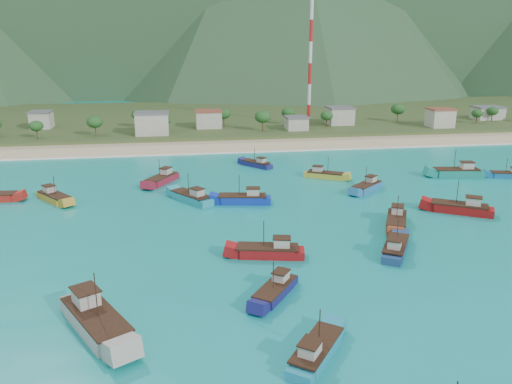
{
  "coord_description": "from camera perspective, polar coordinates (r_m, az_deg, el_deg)",
  "views": [
    {
      "loc": [
        -15.82,
        -74.27,
        30.7
      ],
      "look_at": [
        -1.55,
        18.0,
        3.0
      ],
      "focal_mm": 35.0,
      "sensor_mm": 36.0,
      "label": 1
    }
  ],
  "objects": [
    {
      "name": "boat_10",
      "position": [
        120.29,
        7.84,
        1.89
      ],
      "size": [
        9.56,
        7.14,
        5.57
      ],
      "rotation": [
        0.0,
        0.0,
        4.19
      ],
      "color": "gold",
      "rests_on": "ground"
    },
    {
      "name": "beach",
      "position": [
        157.11,
        -2.85,
        5.24
      ],
      "size": [
        400.0,
        18.0,
        1.2
      ],
      "primitive_type": "cube",
      "color": "beige",
      "rests_on": "ground"
    },
    {
      "name": "ground",
      "position": [
        81.91,
        3.01,
        -5.51
      ],
      "size": [
        600.0,
        600.0,
        0.0
      ],
      "primitive_type": "plane",
      "color": "#0C7784",
      "rests_on": "ground"
    },
    {
      "name": "vegetation",
      "position": [
        179.37,
        -4.61,
        8.29
      ],
      "size": [
        274.03,
        25.56,
        8.98
      ],
      "color": "#235623",
      "rests_on": "ground"
    },
    {
      "name": "surf_line",
      "position": [
        147.86,
        -2.46,
        4.53
      ],
      "size": [
        400.0,
        2.5,
        0.08
      ],
      "primitive_type": "cube",
      "color": "white",
      "rests_on": "ground"
    },
    {
      "name": "land",
      "position": [
        217.03,
        -4.57,
        8.34
      ],
      "size": [
        400.0,
        110.0,
        2.4
      ],
      "primitive_type": "cube",
      "color": "#385123",
      "rests_on": "ground"
    },
    {
      "name": "boat_16",
      "position": [
        109.57,
        -22.09,
        -0.63
      ],
      "size": [
        8.43,
        9.63,
        5.87
      ],
      "rotation": [
        0.0,
        0.0,
        3.81
      ],
      "color": "gold",
      "rests_on": "ground"
    },
    {
      "name": "boat_2",
      "position": [
        102.06,
        22.34,
        -1.78
      ],
      "size": [
        11.36,
        8.75,
        6.67
      ],
      "rotation": [
        0.0,
        0.0,
        1.02
      ],
      "color": "maroon",
      "rests_on": "ground"
    },
    {
      "name": "village",
      "position": [
        179.65,
        -2.67,
        8.18
      ],
      "size": [
        206.27,
        27.59,
        7.47
      ],
      "color": "beige",
      "rests_on": "ground"
    },
    {
      "name": "boat_1",
      "position": [
        134.07,
        26.86,
        1.71
      ],
      "size": [
        8.96,
        4.67,
        5.08
      ],
      "rotation": [
        0.0,
        0.0,
        1.31
      ],
      "color": "#1164A0",
      "rests_on": "ground"
    },
    {
      "name": "boat_24",
      "position": [
        75.5,
        1.5,
        -6.88
      ],
      "size": [
        10.74,
        5.17,
        6.1
      ],
      "rotation": [
        0.0,
        0.0,
        1.36
      ],
      "color": "maroon",
      "rests_on": "ground"
    },
    {
      "name": "boat_0",
      "position": [
        101.98,
        -7.4,
        -0.7
      ],
      "size": [
        8.8,
        10.42,
        6.28
      ],
      "rotation": [
        0.0,
        0.0,
        0.63
      ],
      "color": "teal",
      "rests_on": "ground"
    },
    {
      "name": "boat_27",
      "position": [
        100.19,
        -1.44,
        -0.87
      ],
      "size": [
        11.03,
        4.86,
        6.3
      ],
      "rotation": [
        0.0,
        0.0,
        1.41
      ],
      "color": "#0F2FAC",
      "rests_on": "ground"
    },
    {
      "name": "boat_18",
      "position": [
        79.63,
        15.65,
        -6.27
      ],
      "size": [
        7.66,
        10.06,
        5.89
      ],
      "rotation": [
        0.0,
        0.0,
        5.74
      ],
      "color": "navy",
      "rests_on": "ground"
    },
    {
      "name": "boat_3",
      "position": [
        130.42,
        0.07,
        3.16
      ],
      "size": [
        7.7,
        8.55,
        5.26
      ],
      "rotation": [
        0.0,
        0.0,
        0.69
      ],
      "color": "navy",
      "rests_on": "ground"
    },
    {
      "name": "boat_20",
      "position": [
        53.59,
        6.88,
        -17.75
      ],
      "size": [
        7.89,
        9.23,
        5.58
      ],
      "rotation": [
        0.0,
        0.0,
        5.64
      ],
      "color": "teal",
      "rests_on": "ground"
    },
    {
      "name": "boat_14",
      "position": [
        64.69,
        2.23,
        -11.25
      ],
      "size": [
        7.37,
        8.78,
        5.27
      ],
      "rotation": [
        0.0,
        0.0,
        2.52
      ],
      "color": "navy",
      "rests_on": "ground"
    },
    {
      "name": "boat_22",
      "position": [
        111.69,
        12.55,
        0.52
      ],
      "size": [
        9.17,
        8.69,
        5.77
      ],
      "rotation": [
        0.0,
        0.0,
        2.31
      ],
      "color": "teal",
      "rests_on": "ground"
    },
    {
      "name": "boat_9",
      "position": [
        60.2,
        -17.86,
        -13.9
      ],
      "size": [
        9.83,
        13.35,
        7.76
      ],
      "rotation": [
        0.0,
        0.0,
        3.65
      ],
      "color": "#B3ACA1",
      "rests_on": "ground"
    },
    {
      "name": "boat_13",
      "position": [
        91.2,
        15.74,
        -3.3
      ],
      "size": [
        7.36,
        10.8,
        6.2
      ],
      "rotation": [
        0.0,
        0.0,
        2.69
      ],
      "color": "#984221",
      "rests_on": "ground"
    },
    {
      "name": "radio_tower",
      "position": [
        188.65,
        6.21,
        14.44
      ],
      "size": [
        1.2,
        1.2,
        45.07
      ],
      "color": "red",
      "rests_on": "ground"
    },
    {
      "name": "boat_17",
      "position": [
        130.06,
        22.01,
        2.05
      ],
      "size": [
        12.25,
        5.19,
        7.01
      ],
      "rotation": [
        0.0,
        0.0,
        1.43
      ],
      "color": "#178171",
      "rests_on": "ground"
    },
    {
      "name": "boat_8",
      "position": [
        116.89,
        -10.69,
        1.38
      ],
      "size": [
        8.01,
        10.72,
        6.25
      ],
      "rotation": [
        0.0,
        0.0,
        2.62
      ],
      "color": "maroon",
      "rests_on": "ground"
    }
  ]
}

